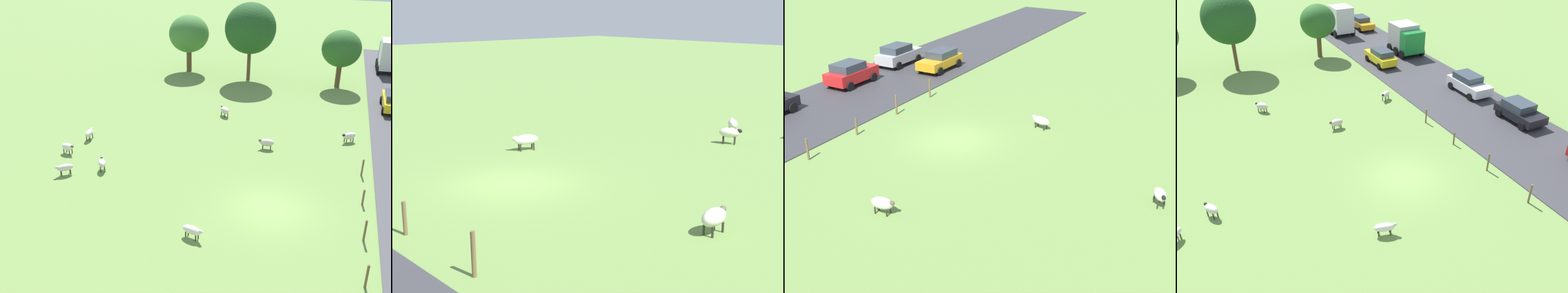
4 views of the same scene
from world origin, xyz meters
TOP-DOWN VIEW (x-y plane):
  - ground_plane at (0.00, 0.00)m, footprint 160.00×160.00m
  - sheep_0 at (-13.55, 0.34)m, footprint 1.12×1.04m
  - sheep_1 at (-5.81, 13.31)m, footprint 1.11×1.16m
  - sheep_2 at (-11.47, 1.58)m, footprint 0.89×1.10m
  - sheep_3 at (4.37, 10.85)m, footprint 1.14×1.00m
  - sheep_4 at (-14.61, 5.80)m, footprint 0.59×1.26m
  - sheep_5 at (-14.97, 3.19)m, footprint 1.09×0.69m
  - sheep_6 at (-3.52, -3.96)m, footprint 1.29×0.77m
  - sheep_7 at (-1.40, 7.94)m, footprint 1.18×0.62m
  - tree_0 at (3.15, 23.94)m, footprint 3.74×3.74m
  - tree_1 at (-12.53, 25.02)m, footprint 4.24×4.24m
  - tree_2 at (-5.78, 23.88)m, footprint 5.10×5.10m
  - fence_post_0 at (5.24, -5.36)m, footprint 0.12×0.12m
  - fence_post_1 at (5.24, -1.67)m, footprint 0.12×0.12m
  - fence_post_2 at (5.24, 2.01)m, footprint 0.12×0.12m
  - fence_post_3 at (5.24, 5.70)m, footprint 0.12×0.12m
  - truck_1 at (8.40, 30.74)m, footprint 2.62×3.95m

SIDE VIEW (x-z plane):
  - ground_plane at x=0.00m, z-range 0.00..0.00m
  - sheep_6 at x=-3.52m, z-range 0.13..0.86m
  - sheep_7 at x=-1.40m, z-range 0.12..0.89m
  - fence_post_2 at x=5.24m, z-range 0.00..1.01m
  - sheep_1 at x=-5.81m, z-range 0.12..0.92m
  - sheep_3 at x=4.37m, z-range 0.13..0.91m
  - sheep_0 at x=-13.55m, z-range 0.14..0.90m
  - sheep_5 at x=-14.97m, z-range 0.13..0.93m
  - sheep_4 at x=-14.61m, z-range 0.15..0.92m
  - sheep_2 at x=-11.47m, z-range 0.15..0.94m
  - fence_post_3 at x=5.24m, z-range 0.00..1.18m
  - fence_post_0 at x=5.24m, z-range 0.00..1.29m
  - fence_post_1 at x=5.24m, z-range 0.00..1.29m
  - truck_1 at x=8.40m, z-range 0.12..3.63m
  - tree_0 at x=3.15m, z-range 1.01..6.64m
  - tree_1 at x=-12.53m, z-range 1.03..7.05m
  - tree_2 at x=-5.78m, z-range 1.37..9.17m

